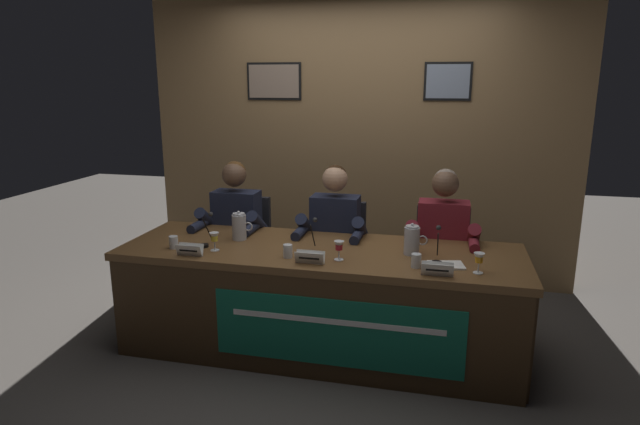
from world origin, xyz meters
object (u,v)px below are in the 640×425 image
at_px(panelist_center, 333,234).
at_px(nameplate_right, 437,269).
at_px(water_pitcher_left_side, 239,227).
at_px(water_cup_center, 288,252).
at_px(microphone_left, 206,235).
at_px(document_stack_right, 446,265).
at_px(chair_left, 244,253).
at_px(water_cup_left, 174,243).
at_px(juice_glass_center, 339,247).
at_px(chair_right, 441,269).
at_px(conference_table, 317,287).
at_px(juice_glass_right, 479,259).
at_px(juice_glass_left, 214,238).
at_px(panelist_right, 442,241).
at_px(water_pitcher_right_side, 412,240).
at_px(chair_center, 338,261).
at_px(microphone_right, 437,251).
at_px(nameplate_left, 190,250).
at_px(water_cup_right, 416,261).
at_px(nameplate_center, 310,257).
at_px(microphone_center, 312,242).
at_px(panelist_left, 233,228).

xyz_separation_m(panelist_center, nameplate_right, (0.78, -0.77, 0.06)).
bearing_deg(water_pitcher_left_side, water_cup_center, -34.09).
height_order(microphone_left, document_stack_right, microphone_left).
bearing_deg(microphone_left, chair_left, 92.04).
relative_size(water_cup_left, juice_glass_center, 0.69).
bearing_deg(juice_glass_center, water_pitcher_left_side, 160.33).
distance_m(juice_glass_center, chair_right, 1.10).
height_order(conference_table, juice_glass_right, juice_glass_right).
bearing_deg(nameplate_right, juice_glass_left, 174.24).
height_order(juice_glass_center, chair_right, chair_right).
height_order(juice_glass_center, panelist_right, panelist_right).
bearing_deg(water_pitcher_right_side, nameplate_right, -65.06).
height_order(chair_left, chair_center, same).
relative_size(chair_right, microphone_right, 4.14).
distance_m(juice_glass_center, microphone_right, 0.61).
relative_size(chair_right, water_pitcher_right_side, 4.26).
bearing_deg(microphone_left, panelist_center, 34.40).
bearing_deg(chair_center, water_cup_left, -138.70).
bearing_deg(nameplate_right, chair_center, 128.81).
xyz_separation_m(conference_table, panelist_center, (-0.00, 0.53, 0.21)).
bearing_deg(document_stack_right, water_pitcher_right_side, 140.47).
relative_size(microphone_left, water_pitcher_right_side, 1.03).
height_order(nameplate_left, juice_glass_left, juice_glass_left).
height_order(chair_right, juice_glass_right, chair_right).
xyz_separation_m(panelist_right, juice_glass_right, (0.21, -0.67, 0.11)).
xyz_separation_m(juice_glass_right, water_cup_right, (-0.36, 0.02, -0.05)).
xyz_separation_m(water_cup_left, microphone_right, (1.73, 0.12, 0.04)).
bearing_deg(microphone_left, chair_center, 43.29).
bearing_deg(water_pitcher_left_side, juice_glass_center, -19.67).
relative_size(nameplate_left, panelist_center, 0.14).
bearing_deg(conference_table, water_pitcher_right_side, 11.66).
xyz_separation_m(water_cup_center, nameplate_right, (0.94, -0.12, 0.00)).
relative_size(juice_glass_left, water_cup_right, 1.46).
distance_m(nameplate_center, juice_glass_center, 0.20).
bearing_deg(water_cup_center, nameplate_right, -7.39).
relative_size(chair_left, panelist_center, 0.73).
distance_m(nameplate_center, water_cup_center, 0.19).
distance_m(microphone_center, document_stack_right, 0.87).
distance_m(chair_right, microphone_right, 0.81).
xyz_separation_m(water_cup_left, juice_glass_right, (1.98, -0.02, 0.05)).
distance_m(water_pitcher_left_side, document_stack_right, 1.46).
relative_size(juice_glass_left, juice_glass_center, 1.00).
distance_m(water_cup_left, water_cup_center, 0.80).
relative_size(panelist_left, juice_glass_left, 9.86).
height_order(nameplate_center, water_pitcher_right_side, water_pitcher_right_side).
relative_size(conference_table, water_pitcher_right_side, 12.86).
distance_m(panelist_center, juice_glass_center, 0.65).
distance_m(chair_right, panelist_right, 0.34).
bearing_deg(microphone_left, microphone_right, 0.13).
relative_size(panelist_left, chair_right, 1.37).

